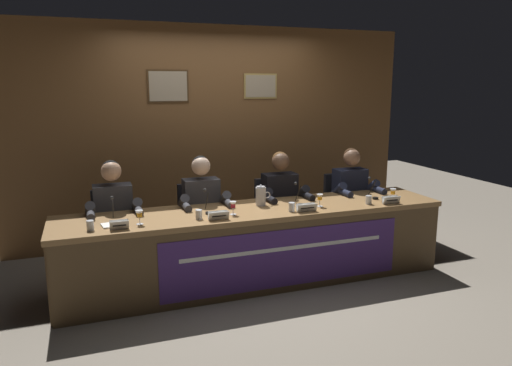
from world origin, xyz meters
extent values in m
plane|color=gray|center=(0.00, 0.00, 0.00)|extent=(12.00, 12.00, 0.00)
cube|color=brown|center=(0.00, 1.49, 1.30)|extent=(4.96, 0.12, 2.60)
cube|color=#4C3319|center=(-0.57, 1.42, 1.89)|extent=(0.48, 0.02, 0.38)
cube|color=tan|center=(-0.57, 1.41, 1.89)|extent=(0.44, 0.01, 0.34)
cube|color=tan|center=(0.57, 1.42, 1.89)|extent=(0.43, 0.02, 0.30)
cube|color=tan|center=(0.57, 1.41, 1.89)|extent=(0.39, 0.01, 0.26)
cube|color=olive|center=(0.00, 0.00, 0.71)|extent=(3.76, 0.76, 0.05)
cube|color=brown|center=(0.00, -0.36, 0.34)|extent=(3.70, 0.04, 0.69)
cube|color=brown|center=(-1.83, 0.00, 0.34)|extent=(0.08, 0.68, 0.69)
cube|color=brown|center=(1.83, 0.00, 0.34)|extent=(0.08, 0.68, 0.69)
cube|color=#4C2D7A|center=(0.16, -0.38, 0.34)|extent=(2.33, 0.01, 0.55)
cube|color=white|center=(0.16, -0.39, 0.44)|extent=(1.98, 0.00, 0.04)
cylinder|color=black|center=(-1.30, 0.48, 0.01)|extent=(0.44, 0.44, 0.02)
cylinder|color=black|center=(-1.30, 0.48, 0.22)|extent=(0.05, 0.05, 0.39)
cube|color=#232328|center=(-1.30, 0.48, 0.43)|extent=(0.44, 0.44, 0.03)
cube|color=#232328|center=(-1.30, 0.68, 0.66)|extent=(0.40, 0.05, 0.44)
cylinder|color=black|center=(-1.40, 0.13, 0.22)|extent=(0.10, 0.10, 0.44)
cylinder|color=black|center=(-1.20, 0.13, 0.22)|extent=(0.10, 0.10, 0.44)
cylinder|color=black|center=(-1.40, 0.28, 0.49)|extent=(0.13, 0.34, 0.13)
cylinder|color=black|center=(-1.20, 0.28, 0.49)|extent=(0.13, 0.34, 0.13)
cube|color=#38383D|center=(-1.30, 0.45, 0.73)|extent=(0.36, 0.20, 0.48)
sphere|color=tan|center=(-1.30, 0.43, 1.11)|extent=(0.19, 0.19, 0.19)
sphere|color=black|center=(-1.30, 0.45, 1.12)|extent=(0.17, 0.17, 0.17)
cylinder|color=#38383D|center=(-1.51, 0.35, 0.75)|extent=(0.09, 0.30, 0.25)
cylinder|color=#38383D|center=(-1.09, 0.35, 0.75)|extent=(0.09, 0.30, 0.25)
cylinder|color=#38383D|center=(-1.51, 0.19, 0.77)|extent=(0.07, 0.24, 0.07)
cylinder|color=#38383D|center=(-1.09, 0.19, 0.77)|extent=(0.07, 0.24, 0.07)
cube|color=white|center=(-1.29, -0.29, 0.78)|extent=(0.15, 0.03, 0.08)
cube|color=white|center=(-1.29, -0.25, 0.78)|extent=(0.15, 0.03, 0.08)
cube|color=black|center=(-1.29, -0.29, 0.78)|extent=(0.11, 0.01, 0.01)
cylinder|color=white|center=(-1.12, -0.17, 0.74)|extent=(0.06, 0.06, 0.00)
cylinder|color=white|center=(-1.12, -0.17, 0.77)|extent=(0.01, 0.01, 0.05)
cone|color=white|center=(-1.12, -0.17, 0.83)|extent=(0.06, 0.06, 0.06)
cylinder|color=orange|center=(-1.12, -0.17, 0.82)|extent=(0.04, 0.04, 0.04)
cylinder|color=silver|center=(-1.52, -0.22, 0.78)|extent=(0.06, 0.06, 0.08)
cylinder|color=silver|center=(-1.52, -0.22, 0.76)|extent=(0.05, 0.05, 0.05)
cylinder|color=black|center=(-1.32, -0.08, 0.75)|extent=(0.06, 0.06, 0.02)
cylinder|color=black|center=(-1.32, -0.01, 0.85)|extent=(0.01, 0.13, 0.18)
sphere|color=#2D2D2D|center=(-1.32, 0.05, 0.94)|extent=(0.03, 0.03, 0.03)
cylinder|color=black|center=(-0.43, 0.48, 0.01)|extent=(0.44, 0.44, 0.02)
cylinder|color=black|center=(-0.43, 0.48, 0.22)|extent=(0.05, 0.05, 0.39)
cube|color=#232328|center=(-0.43, 0.48, 0.43)|extent=(0.44, 0.44, 0.03)
cube|color=#232328|center=(-0.43, 0.68, 0.66)|extent=(0.40, 0.05, 0.44)
cylinder|color=black|center=(-0.53, 0.13, 0.22)|extent=(0.10, 0.10, 0.44)
cylinder|color=black|center=(-0.33, 0.13, 0.22)|extent=(0.10, 0.10, 0.44)
cylinder|color=black|center=(-0.53, 0.28, 0.49)|extent=(0.13, 0.34, 0.13)
cylinder|color=black|center=(-0.33, 0.28, 0.49)|extent=(0.13, 0.34, 0.13)
cube|color=#38383D|center=(-0.43, 0.45, 0.73)|extent=(0.36, 0.20, 0.48)
sphere|color=beige|center=(-0.43, 0.43, 1.11)|extent=(0.19, 0.19, 0.19)
sphere|color=black|center=(-0.43, 0.45, 1.12)|extent=(0.17, 0.17, 0.17)
cylinder|color=#38383D|center=(-0.64, 0.35, 0.75)|extent=(0.09, 0.30, 0.25)
cylinder|color=#38383D|center=(-0.22, 0.35, 0.75)|extent=(0.09, 0.30, 0.25)
cylinder|color=#38383D|center=(-0.64, 0.19, 0.77)|extent=(0.07, 0.24, 0.07)
cylinder|color=#38383D|center=(-0.22, 0.19, 0.77)|extent=(0.07, 0.24, 0.07)
cube|color=white|center=(-0.45, -0.28, 0.78)|extent=(0.18, 0.03, 0.08)
cube|color=white|center=(-0.45, -0.25, 0.78)|extent=(0.18, 0.03, 0.08)
cube|color=black|center=(-0.45, -0.29, 0.78)|extent=(0.13, 0.01, 0.01)
cylinder|color=white|center=(-0.27, -0.14, 0.74)|extent=(0.06, 0.06, 0.00)
cylinder|color=white|center=(-0.27, -0.14, 0.77)|extent=(0.01, 0.01, 0.05)
cone|color=white|center=(-0.27, -0.14, 0.83)|extent=(0.06, 0.06, 0.06)
cylinder|color=#B21E2D|center=(-0.27, -0.14, 0.82)|extent=(0.04, 0.04, 0.04)
cylinder|color=silver|center=(-0.60, -0.18, 0.78)|extent=(0.06, 0.06, 0.08)
cylinder|color=silver|center=(-0.60, -0.18, 0.76)|extent=(0.05, 0.05, 0.05)
cylinder|color=black|center=(-0.48, -0.05, 0.75)|extent=(0.06, 0.06, 0.02)
cylinder|color=black|center=(-0.48, 0.01, 0.85)|extent=(0.01, 0.13, 0.18)
sphere|color=#2D2D2D|center=(-0.48, 0.08, 0.94)|extent=(0.03, 0.03, 0.03)
cylinder|color=black|center=(0.43, 0.48, 0.01)|extent=(0.44, 0.44, 0.02)
cylinder|color=black|center=(0.43, 0.48, 0.22)|extent=(0.05, 0.05, 0.39)
cube|color=#232328|center=(0.43, 0.48, 0.43)|extent=(0.44, 0.44, 0.03)
cube|color=#232328|center=(0.43, 0.68, 0.66)|extent=(0.40, 0.05, 0.44)
cylinder|color=black|center=(0.33, 0.13, 0.22)|extent=(0.10, 0.10, 0.44)
cylinder|color=black|center=(0.53, 0.13, 0.22)|extent=(0.10, 0.10, 0.44)
cylinder|color=black|center=(0.33, 0.28, 0.49)|extent=(0.13, 0.34, 0.13)
cylinder|color=black|center=(0.53, 0.28, 0.49)|extent=(0.13, 0.34, 0.13)
cube|color=black|center=(0.43, 0.45, 0.73)|extent=(0.36, 0.20, 0.48)
sphere|color=brown|center=(0.43, 0.43, 1.11)|extent=(0.19, 0.19, 0.19)
sphere|color=#593819|center=(0.43, 0.45, 1.12)|extent=(0.17, 0.17, 0.17)
cylinder|color=black|center=(0.22, 0.35, 0.75)|extent=(0.09, 0.30, 0.25)
cylinder|color=black|center=(0.64, 0.35, 0.75)|extent=(0.09, 0.30, 0.25)
cylinder|color=black|center=(0.22, 0.19, 0.77)|extent=(0.07, 0.24, 0.07)
cylinder|color=black|center=(0.64, 0.19, 0.77)|extent=(0.07, 0.24, 0.07)
cube|color=white|center=(0.41, -0.30, 0.78)|extent=(0.20, 0.03, 0.08)
cube|color=white|center=(0.41, -0.26, 0.78)|extent=(0.20, 0.03, 0.08)
cube|color=black|center=(0.41, -0.30, 0.78)|extent=(0.14, 0.01, 0.01)
cylinder|color=white|center=(0.61, -0.14, 0.74)|extent=(0.06, 0.06, 0.00)
cylinder|color=white|center=(0.61, -0.14, 0.77)|extent=(0.01, 0.01, 0.05)
cone|color=white|center=(0.61, -0.14, 0.83)|extent=(0.06, 0.06, 0.06)
cylinder|color=orange|center=(0.61, -0.14, 0.82)|extent=(0.04, 0.04, 0.04)
cylinder|color=silver|center=(0.28, -0.22, 0.78)|extent=(0.06, 0.06, 0.08)
cylinder|color=silver|center=(0.28, -0.22, 0.76)|extent=(0.05, 0.05, 0.05)
cylinder|color=black|center=(0.45, -0.05, 0.75)|extent=(0.06, 0.06, 0.02)
cylinder|color=black|center=(0.45, 0.01, 0.85)|extent=(0.01, 0.13, 0.18)
sphere|color=#2D2D2D|center=(0.45, 0.07, 0.94)|extent=(0.03, 0.03, 0.03)
cylinder|color=black|center=(1.30, 0.48, 0.01)|extent=(0.44, 0.44, 0.02)
cylinder|color=black|center=(1.30, 0.48, 0.22)|extent=(0.05, 0.05, 0.39)
cube|color=#232328|center=(1.30, 0.48, 0.43)|extent=(0.44, 0.44, 0.03)
cube|color=#232328|center=(1.30, 0.68, 0.66)|extent=(0.40, 0.05, 0.44)
cylinder|color=black|center=(1.20, 0.13, 0.22)|extent=(0.10, 0.10, 0.44)
cylinder|color=black|center=(1.40, 0.13, 0.22)|extent=(0.10, 0.10, 0.44)
cylinder|color=black|center=(1.20, 0.28, 0.49)|extent=(0.13, 0.34, 0.13)
cylinder|color=black|center=(1.40, 0.28, 0.49)|extent=(0.13, 0.34, 0.13)
cube|color=#1E2338|center=(1.30, 0.45, 0.73)|extent=(0.36, 0.20, 0.48)
sphere|color=#8E664C|center=(1.30, 0.43, 1.11)|extent=(0.19, 0.19, 0.19)
sphere|color=#331E0F|center=(1.30, 0.45, 1.12)|extent=(0.17, 0.17, 0.17)
cylinder|color=#1E2338|center=(1.09, 0.35, 0.75)|extent=(0.09, 0.30, 0.25)
cylinder|color=#1E2338|center=(1.51, 0.35, 0.75)|extent=(0.09, 0.30, 0.25)
cylinder|color=#1E2338|center=(1.09, 0.19, 0.77)|extent=(0.07, 0.24, 0.07)
cylinder|color=#1E2338|center=(1.51, 0.19, 0.77)|extent=(0.07, 0.24, 0.07)
cube|color=white|center=(1.33, -0.30, 0.78)|extent=(0.19, 0.03, 0.08)
cube|color=white|center=(1.33, -0.27, 0.78)|extent=(0.19, 0.03, 0.08)
cube|color=black|center=(1.33, -0.31, 0.78)|extent=(0.13, 0.01, 0.01)
cylinder|color=white|center=(1.44, -0.17, 0.74)|extent=(0.06, 0.06, 0.00)
cylinder|color=white|center=(1.44, -0.17, 0.77)|extent=(0.01, 0.01, 0.05)
cone|color=white|center=(1.44, -0.17, 0.83)|extent=(0.06, 0.06, 0.06)
cylinder|color=orange|center=(1.44, -0.17, 0.82)|extent=(0.04, 0.04, 0.04)
cylinder|color=silver|center=(1.12, -0.22, 0.78)|extent=(0.06, 0.06, 0.08)
cylinder|color=silver|center=(1.12, -0.22, 0.76)|extent=(0.05, 0.05, 0.05)
cylinder|color=black|center=(1.30, -0.07, 0.75)|extent=(0.06, 0.06, 0.02)
cylinder|color=black|center=(1.30, 0.00, 0.85)|extent=(0.01, 0.13, 0.18)
sphere|color=#2D2D2D|center=(1.30, 0.06, 0.94)|extent=(0.03, 0.03, 0.03)
cylinder|color=silver|center=(0.08, 0.10, 0.83)|extent=(0.10, 0.10, 0.18)
cylinder|color=silver|center=(0.08, 0.10, 0.92)|extent=(0.09, 0.08, 0.01)
sphere|color=silver|center=(0.08, 0.10, 0.94)|extent=(0.02, 0.02, 0.02)
torus|color=silver|center=(0.15, 0.10, 0.83)|extent=(0.07, 0.01, 0.07)
cube|color=white|center=(-1.32, -0.13, 0.74)|extent=(0.23, 0.18, 0.01)
camera|label=1|loc=(-1.51, -4.21, 1.91)|focal=33.58mm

